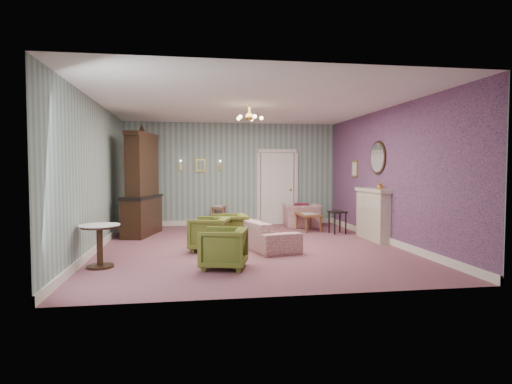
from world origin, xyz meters
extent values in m
plane|color=#8C5160|center=(0.00, 0.00, 0.00)|extent=(7.00, 7.00, 0.00)
plane|color=white|center=(0.00, 0.00, 2.90)|extent=(7.00, 7.00, 0.00)
plane|color=slate|center=(0.00, 3.50, 1.45)|extent=(6.00, 0.00, 6.00)
plane|color=slate|center=(0.00, -3.50, 1.45)|extent=(6.00, 0.00, 6.00)
plane|color=slate|center=(-3.00, 0.00, 1.45)|extent=(0.00, 7.00, 7.00)
plane|color=slate|center=(3.00, 0.00, 1.45)|extent=(0.00, 7.00, 7.00)
plane|color=#B25989|center=(2.98, 0.00, 1.45)|extent=(0.00, 7.00, 7.00)
imported|color=#616623|center=(-0.68, -1.87, 0.36)|extent=(0.81, 0.84, 0.72)
imported|color=#616623|center=(-0.83, -0.36, 0.36)|extent=(0.85, 0.88, 0.73)
imported|color=#616623|center=(-0.41, 0.13, 0.36)|extent=(0.69, 0.74, 0.73)
imported|color=#9E3F5B|center=(0.24, -0.14, 0.39)|extent=(1.08, 2.07, 0.78)
imported|color=#9E3F5B|center=(1.85, 2.74, 0.42)|extent=(0.99, 0.68, 0.84)
imported|color=gold|center=(2.84, 0.00, 1.23)|extent=(0.15, 0.15, 0.15)
cube|color=maroon|center=(1.80, 2.59, 0.48)|extent=(0.41, 0.28, 0.39)
camera|label=1|loc=(-1.21, -8.63, 1.59)|focal=29.93mm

